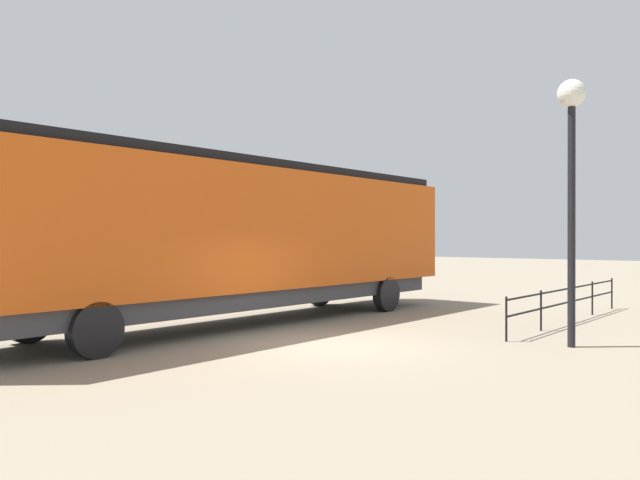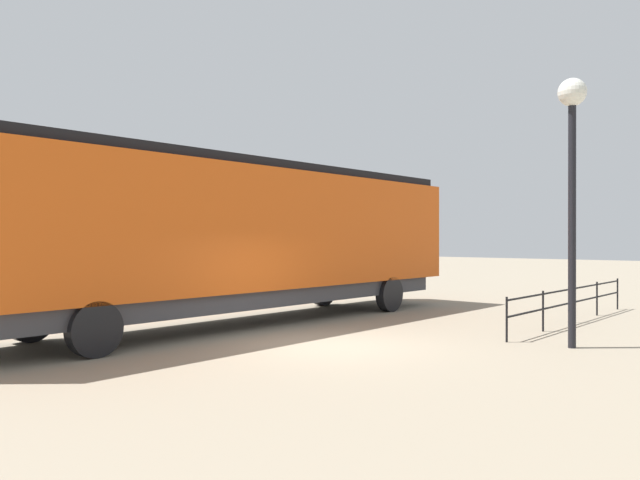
{
  "view_description": "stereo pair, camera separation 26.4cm",
  "coord_description": "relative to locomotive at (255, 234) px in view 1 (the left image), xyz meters",
  "views": [
    {
      "loc": [
        8.43,
        -10.43,
        2.3
      ],
      "look_at": [
        -0.91,
        0.85,
        2.27
      ],
      "focal_mm": 35.08,
      "sensor_mm": 36.0,
      "label": 1
    },
    {
      "loc": [
        8.64,
        -10.26,
        2.3
      ],
      "look_at": [
        -0.91,
        0.85,
        2.27
      ],
      "focal_mm": 35.08,
      "sensor_mm": 36.0,
      "label": 2
    }
  ],
  "objects": [
    {
      "name": "ground_plane",
      "position": [
        3.92,
        -1.68,
        -2.42
      ],
      "size": [
        120.0,
        120.0,
        0.0
      ],
      "primitive_type": "plane",
      "color": "gray"
    },
    {
      "name": "locomotive",
      "position": [
        0.0,
        0.0,
        0.0
      ],
      "size": [
        3.06,
        15.72,
        4.34
      ],
      "color": "#D15114",
      "rests_on": "ground_plane"
    },
    {
      "name": "platform_fence",
      "position": [
        6.67,
        5.51,
        -1.75
      ],
      "size": [
        0.05,
        8.54,
        1.01
      ],
      "color": "black",
      "rests_on": "ground_plane"
    },
    {
      "name": "lamp_post",
      "position": [
        8.02,
        1.48,
        1.87
      ],
      "size": [
        0.59,
        0.59,
        5.68
      ],
      "color": "black",
      "rests_on": "ground_plane"
    }
  ]
}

